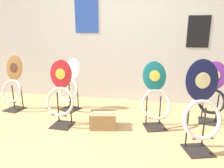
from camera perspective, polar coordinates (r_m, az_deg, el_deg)
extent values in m
plane|color=tan|center=(2.20, -7.09, -20.82)|extent=(14.00, 14.00, 0.00)
cube|color=silver|center=(3.76, 2.04, 14.91)|extent=(8.00, 0.06, 2.60)
cube|color=#284CAD|center=(3.88, -7.30, 19.10)|extent=(0.44, 0.01, 0.65)
cube|color=black|center=(3.76, 23.47, 13.55)|extent=(0.36, 0.01, 0.52)
cube|color=black|center=(2.95, -13.97, -11.32)|extent=(0.29, 0.29, 0.01)
cylinder|color=black|center=(2.98, -15.14, -6.42)|extent=(0.02, 0.02, 0.44)
cylinder|color=black|center=(2.90, -11.69, -6.82)|extent=(0.02, 0.02, 0.44)
cylinder|color=black|center=(2.82, -14.90, -8.62)|extent=(0.22, 0.03, 0.02)
torus|color=beige|center=(2.80, -14.61, -4.88)|extent=(0.41, 0.16, 0.40)
ellipsoid|color=#AD1E23|center=(2.77, -14.39, 2.80)|extent=(0.32, 0.08, 0.39)
ellipsoid|color=yellow|center=(2.76, -14.54, 2.77)|extent=(0.14, 0.03, 0.15)
sphere|color=silver|center=(2.84, -15.92, -1.04)|extent=(0.02, 0.02, 0.02)
sphere|color=silver|center=(2.76, -12.73, -1.27)|extent=(0.02, 0.02, 0.02)
cube|color=black|center=(3.81, -26.01, -6.47)|extent=(0.32, 0.32, 0.01)
cylinder|color=black|center=(3.87, -26.38, -3.06)|extent=(0.02, 0.02, 0.39)
cylinder|color=black|center=(3.74, -24.31, -3.43)|extent=(0.02, 0.02, 0.39)
cylinder|color=black|center=(3.71, -27.13, -4.52)|extent=(0.22, 0.05, 0.02)
torus|color=silver|center=(3.70, -26.80, -1.83)|extent=(0.42, 0.24, 0.38)
ellipsoid|color=#936033|center=(3.70, -26.15, 4.20)|extent=(0.36, 0.18, 0.42)
ellipsoid|color=#4C2D19|center=(3.69, -26.35, 4.21)|extent=(0.16, 0.07, 0.16)
sphere|color=silver|center=(3.77, -27.31, 1.03)|extent=(0.02, 0.02, 0.02)
sphere|color=silver|center=(3.64, -25.27, 0.81)|extent=(0.02, 0.02, 0.02)
cube|color=black|center=(2.88, 12.06, -11.88)|extent=(0.35, 0.35, 0.01)
cylinder|color=black|center=(2.85, 9.82, -7.49)|extent=(0.02, 0.02, 0.41)
cylinder|color=black|center=(2.91, 13.55, -7.23)|extent=(0.02, 0.02, 0.41)
cylinder|color=black|center=(2.75, 12.76, -9.42)|extent=(0.22, 0.09, 0.02)
torus|color=beige|center=(2.73, 12.57, -5.74)|extent=(0.45, 0.33, 0.38)
ellipsoid|color=#197075|center=(2.76, 12.03, 2.29)|extent=(0.36, 0.23, 0.39)
ellipsoid|color=#EADB4C|center=(2.75, 12.14, 2.31)|extent=(0.16, 0.09, 0.15)
sphere|color=silver|center=(2.73, 10.39, -1.97)|extent=(0.02, 0.02, 0.02)
sphere|color=silver|center=(2.79, 13.97, -1.82)|extent=(0.02, 0.02, 0.02)
cube|color=black|center=(3.51, -11.79, -6.99)|extent=(0.37, 0.37, 0.01)
cylinder|color=black|center=(3.57, -12.02, -3.09)|extent=(0.02, 0.02, 0.41)
cylinder|color=black|center=(3.43, -9.74, -3.66)|extent=(0.02, 0.02, 0.41)
cylinder|color=black|center=(3.40, -12.86, -4.72)|extent=(0.21, 0.10, 0.02)
torus|color=beige|center=(3.39, -12.33, -1.79)|extent=(0.44, 0.34, 0.38)
ellipsoid|color=white|center=(3.39, -11.23, 4.21)|extent=(0.32, 0.22, 0.36)
ellipsoid|color=silver|center=(3.38, -11.44, 4.24)|extent=(0.14, 0.09, 0.14)
sphere|color=silver|center=(3.45, -12.57, 1.30)|extent=(0.02, 0.02, 0.02)
sphere|color=silver|center=(3.34, -10.61, 0.95)|extent=(0.02, 0.02, 0.02)
cube|color=black|center=(2.51, 23.20, -17.02)|extent=(0.35, 0.35, 0.01)
cylinder|color=black|center=(2.43, 20.65, -11.59)|extent=(0.02, 0.02, 0.46)
cylinder|color=black|center=(2.52, 24.73, -11.06)|extent=(0.02, 0.02, 0.46)
cylinder|color=black|center=(2.36, 24.56, -14.00)|extent=(0.22, 0.08, 0.02)
torus|color=silver|center=(2.33, 24.36, -9.28)|extent=(0.46, 0.29, 0.42)
ellipsoid|color=#141942|center=(2.28, 24.36, 0.96)|extent=(0.37, 0.18, 0.44)
ellipsoid|color=beige|center=(2.26, 24.55, 0.92)|extent=(0.16, 0.07, 0.17)
sphere|color=silver|center=(2.26, 21.93, -4.68)|extent=(0.02, 0.02, 0.02)
sphere|color=silver|center=(2.36, 26.26, -4.37)|extent=(0.02, 0.02, 0.02)
cube|color=black|center=(3.30, 25.88, -9.60)|extent=(0.33, 0.33, 0.01)
cylinder|color=black|center=(3.31, 24.48, -5.64)|extent=(0.02, 0.02, 0.39)
cylinder|color=black|center=(3.32, 27.86, -5.92)|extent=(0.02, 0.02, 0.39)
cylinder|color=black|center=(3.17, 26.28, -7.45)|extent=(0.22, 0.06, 0.02)
torus|color=black|center=(3.17, 26.54, -4.35)|extent=(0.39, 0.22, 0.37)
ellipsoid|color=#60237F|center=(3.16, 27.17, 2.19)|extent=(0.34, 0.14, 0.40)
ellipsoid|color=#E5CC4C|center=(3.14, 27.20, 2.17)|extent=(0.15, 0.05, 0.15)
sphere|color=silver|center=(3.17, 25.19, -1.24)|extent=(0.02, 0.02, 0.02)
sphere|color=silver|center=(3.18, 28.41, -1.53)|extent=(0.02, 0.02, 0.02)
cube|color=#A37F51|center=(2.79, -2.58, -10.10)|extent=(0.39, 0.33, 0.21)
cube|color=#B7AD89|center=(2.75, -2.61, -8.04)|extent=(0.34, 0.10, 0.00)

